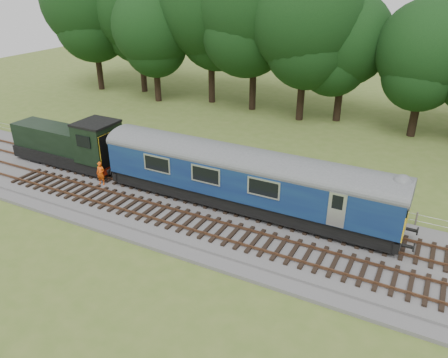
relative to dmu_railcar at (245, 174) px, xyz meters
The scene contains 9 objects.
ground 3.28m from the dmu_railcar, 44.87° to the right, with size 120.00×120.00×0.00m, color #4E6725.
ballast 3.14m from the dmu_railcar, 44.87° to the right, with size 70.00×7.00×0.35m, color #4C4C4F.
track_north 2.60m from the dmu_railcar, ahead, with size 67.20×2.40×0.21m.
track_south 3.97m from the dmu_railcar, 64.88° to the right, with size 67.20×2.40×0.21m.
fence 4.29m from the dmu_railcar, 65.60° to the left, with size 64.00×0.12×1.00m, color #6B6054, non-canonical shape.
tree_line 20.81m from the dmu_railcar, 86.09° to the left, with size 70.00×8.00×18.00m, color black, non-canonical shape.
dmu_railcar is the anchor object (origin of this frame).
shunter_loco 13.94m from the dmu_railcar, behind, with size 8.92×2.60×3.38m.
worker 10.07m from the dmu_railcar, behind, with size 0.59×0.39×1.62m, color #EC4F0C.
Camera 1 is at (8.25, -19.57, 13.37)m, focal length 35.00 mm.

